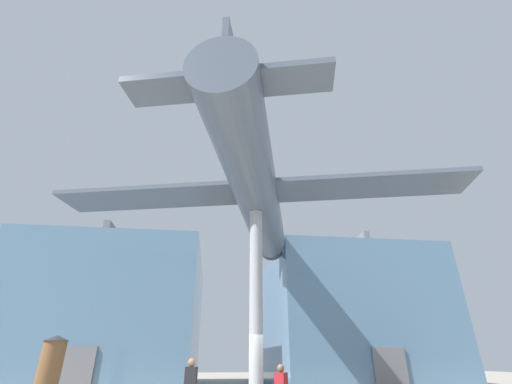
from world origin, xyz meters
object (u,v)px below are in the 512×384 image
object	(u,v)px
visitor_second	(190,382)
info_kiosk	(48,374)
suspended_airplane	(257,195)
support_pylon_central	(256,303)

from	to	relation	value
visitor_second	info_kiosk	size ratio (longest dim) A/B	0.71
visitor_second	suspended_airplane	bearing A→B (deg)	-178.40
support_pylon_central	visitor_second	distance (m)	3.39
support_pylon_central	visitor_second	bearing A→B (deg)	161.26
suspended_airplane	support_pylon_central	bearing A→B (deg)	-90.00
support_pylon_central	suspended_airplane	size ratio (longest dim) A/B	0.42
suspended_airplane	visitor_second	xyz separation A→B (m)	(-2.22, 0.47, -6.98)
support_pylon_central	info_kiosk	xyz separation A→B (m)	(-7.02, 1.34, -2.26)
suspended_airplane	visitor_second	world-z (taller)	suspended_airplane
suspended_airplane	info_kiosk	distance (m)	9.83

